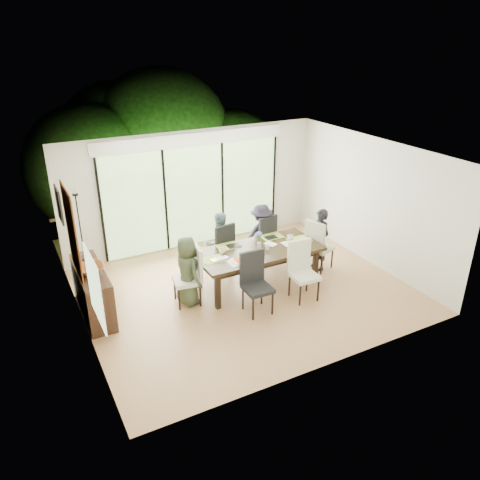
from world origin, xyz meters
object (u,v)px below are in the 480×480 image
cup_b (268,247)px  cup_c (290,237)px  table_top (258,251)px  vase (259,245)px  bowl (90,269)px  person_left_end (187,271)px  cup_a (222,251)px  chair_far_right (261,238)px  chair_left_end (187,276)px  laptop (221,260)px  sideboard (93,292)px  person_far_right (261,234)px  chair_far_left (219,247)px  chair_near_left (258,284)px  chair_right_end (320,244)px  person_far_left (219,243)px  person_right_end (320,240)px  chair_near_right (305,272)px

cup_b → cup_c: 0.68m
table_top → vase: 0.12m
bowl → person_left_end: bearing=-12.0°
cup_a → chair_far_right: bearing=29.2°
cup_a → cup_c: same height
table_top → cup_b: (0.15, -0.10, 0.08)m
chair_left_end → laptop: (0.65, -0.10, 0.22)m
person_left_end → laptop: (0.63, -0.10, 0.12)m
cup_c → sideboard: 3.94m
chair_left_end → bowl: (-1.60, 0.35, 0.38)m
chair_left_end → person_far_right: (2.05, 0.83, 0.10)m
chair_far_left → laptop: chair_far_left is taller
table_top → chair_near_left: 1.02m
table_top → chair_near_left: bearing=-119.9°
cup_c → chair_far_right: bearing=108.4°
table_top → cup_c: cup_c is taller
person_left_end → sideboard: 1.70m
cup_b → cup_c: cup_c is taller
chair_left_end → person_far_right: 2.21m
chair_right_end → vase: (-1.45, 0.05, 0.27)m
sideboard → chair_near_left: bearing=-26.8°
person_far_right → laptop: size_ratio=3.91×
table_top → person_far_left: 0.95m
laptop → sideboard: 2.34m
chair_far_right → person_far_right: size_ratio=0.85×
cup_a → bowl: size_ratio=0.27×
person_far_right → person_left_end: bearing=25.9°
chair_far_left → laptop: bearing=55.4°
chair_left_end → sideboard: 1.67m
vase → cup_c: (0.75, 0.05, -0.01)m
chair_far_right → chair_far_left: bearing=-10.8°
person_far_right → cup_b: person_far_right is taller
cup_a → person_right_end: bearing=-3.9°
table_top → cup_a: bearing=167.9°
chair_right_end → chair_far_left: same height
chair_far_left → chair_near_left: 1.72m
chair_near_left → bowl: (-2.60, 1.22, 0.38)m
vase → person_far_left: bearing=122.7°
person_far_left → vase: (0.50, -0.78, 0.17)m
chair_left_end → cup_a: size_ratio=8.87×
chair_right_end → sideboard: (-4.60, 0.45, -0.12)m
table_top → bowl: size_ratio=5.26×
chair_near_left → sideboard: bearing=154.1°
table_top → cup_b: size_ratio=24.00×
cup_a → chair_near_left: bearing=-78.9°
chair_far_right → chair_near_left: size_ratio=1.00×
person_far_left → bowl: 2.71m
chair_near_right → chair_left_end: bearing=159.6°
person_right_end → person_far_right: bearing=-135.8°
bowl → chair_far_right: bearing=7.9°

